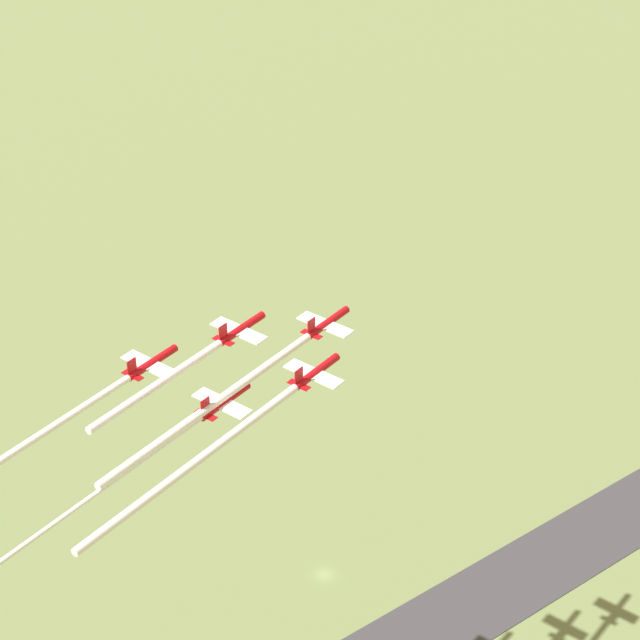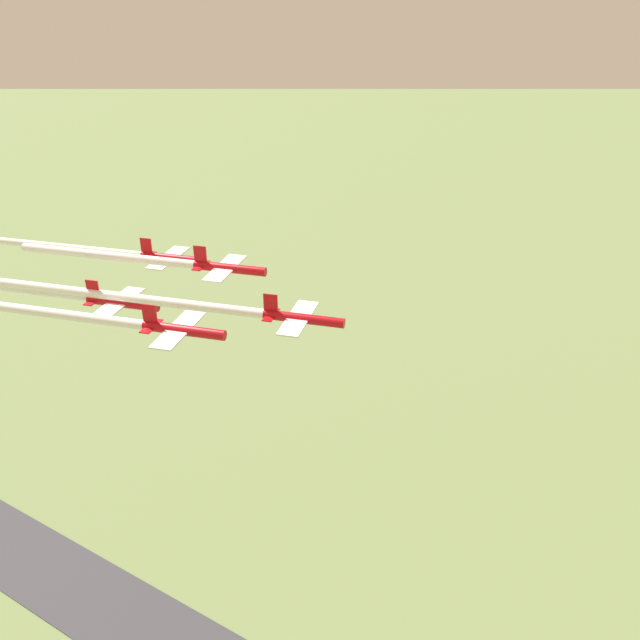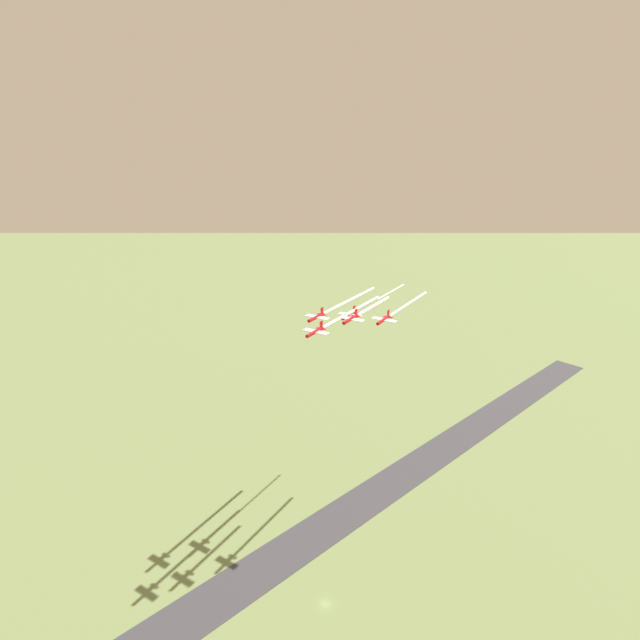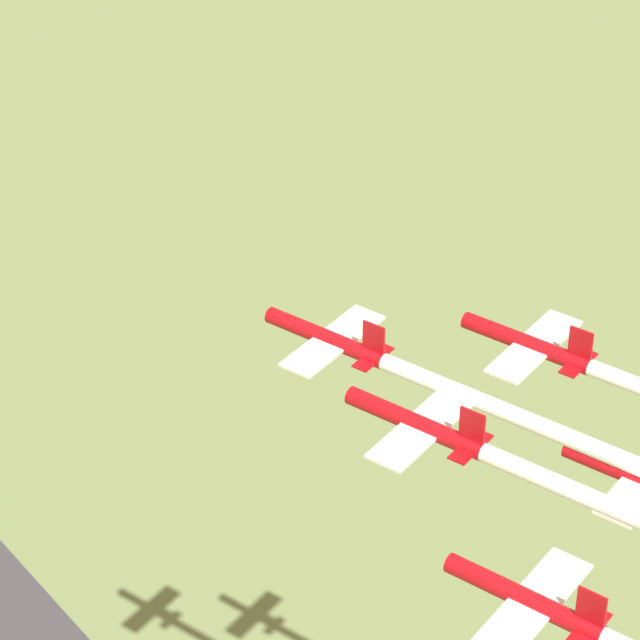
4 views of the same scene
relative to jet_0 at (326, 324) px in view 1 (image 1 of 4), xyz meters
name	(u,v)px [view 1 (image 1 of 4)]	position (x,y,z in m)	size (l,w,h in m)	color
ground_plane	(324,575)	(16.52, 31.96, -94.08)	(3000.00, 3000.00, 0.00)	#6B7F4C
jet_0	(326,324)	(0.00, 0.00, 0.00)	(10.82, 10.56, 3.70)	#B20C14
jet_1	(240,330)	(-15.48, 1.43, 2.58)	(10.82, 10.56, 3.70)	#B20C14
jet_2	(315,373)	(-8.78, -12.84, 0.56)	(10.82, 10.56, 3.70)	#B20C14
jet_3	(150,364)	(-30.96, 2.87, -0.22)	(10.82, 10.56, 3.70)	#B20C14
jet_4	(223,402)	(-24.26, -11.40, -0.97)	(10.82, 10.56, 3.70)	#B20C14
smoke_trail_0	(211,406)	(-26.68, -12.54, -0.05)	(44.76, 21.98, 1.34)	white
smoke_trail_1	(157,385)	(-33.35, -6.97, 2.53)	(27.12, 13.67, 1.31)	white
smoke_trail_2	(194,463)	(-34.71, -25.02, 0.50)	(43.25, 21.25, 1.31)	white
smoke_trail_3	(28,443)	(-54.59, -8.24, -0.28)	(38.57, 18.96, 1.17)	white
smoke_trail_4	(75,509)	(-52.84, -24.84, -1.02)	(48.30, 23.22, 0.73)	white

